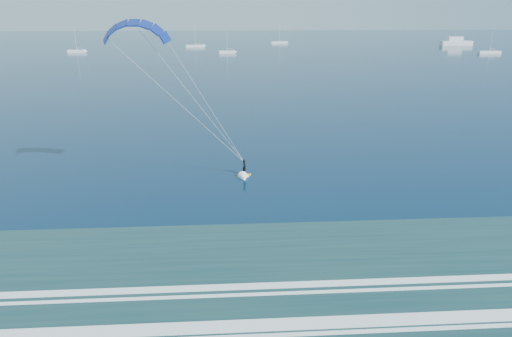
{
  "coord_description": "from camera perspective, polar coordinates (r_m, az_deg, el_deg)",
  "views": [
    {
      "loc": [
        -2.22,
        -16.53,
        17.31
      ],
      "look_at": [
        0.47,
        25.74,
        2.72
      ],
      "focal_mm": 32.0,
      "sensor_mm": 36.0,
      "label": 1
    }
  ],
  "objects": [
    {
      "name": "sailboat_4",
      "position": [
        271.62,
        2.92,
        15.47
      ],
      "size": [
        9.13,
        2.4,
        12.36
      ],
      "color": "white",
      "rests_on": "ground"
    },
    {
      "name": "sailboat_3",
      "position": [
        205.84,
        -3.62,
        14.33
      ],
      "size": [
        6.99,
        2.4,
        9.93
      ],
      "color": "white",
      "rests_on": "ground"
    },
    {
      "name": "sailboat_1",
      "position": [
        224.87,
        -21.49,
        13.5
      ],
      "size": [
        7.73,
        2.4,
        10.75
      ],
      "color": "white",
      "rests_on": "ground"
    },
    {
      "name": "sailboat_2",
      "position": [
        244.68,
        -7.59,
        14.95
      ],
      "size": [
        9.31,
        2.4,
        12.47
      ],
      "color": "white",
      "rests_on": "ground"
    },
    {
      "name": "sailboat_5",
      "position": [
        228.22,
        27.14,
        12.82
      ],
      "size": [
        9.57,
        2.4,
        12.85
      ],
      "color": "white",
      "rests_on": "ground"
    },
    {
      "name": "kitesurfer_rig",
      "position": [
        46.11,
        -7.76,
        8.61
      ],
      "size": [
        14.8,
        7.11,
        17.75
      ],
      "color": "gold",
      "rests_on": "ground"
    },
    {
      "name": "motor_yacht",
      "position": [
        276.95,
        23.71,
        14.27
      ],
      "size": [
        16.7,
        4.45,
        6.68
      ],
      "color": "white",
      "rests_on": "ground"
    }
  ]
}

